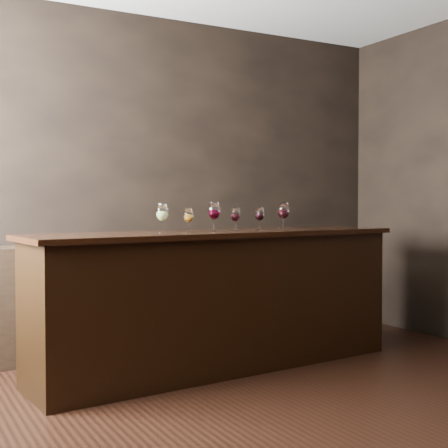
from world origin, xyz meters
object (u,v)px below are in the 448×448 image
glass_amber (188,216)px  glass_red_c (260,215)px  bar_counter (220,302)px  glass_red_a (214,211)px  back_bar_shelf (62,302)px  glass_red_b (235,215)px  glass_white (162,213)px  glass_red_d (283,211)px

glass_amber → glass_red_c: (0.61, 0.04, 0.00)m
bar_counter → glass_red_a: size_ratio=12.95×
back_bar_shelf → glass_red_b: glass_red_b is taller
glass_white → glass_red_c: (0.80, 0.03, -0.02)m
glass_white → back_bar_shelf: bearing=118.0°
glass_amber → glass_red_a: size_ratio=0.79×
glass_red_a → glass_red_c: size_ratio=1.23×
glass_white → glass_red_d: size_ratio=0.96×
glass_red_b → glass_red_d: bearing=-3.9°
glass_amber → glass_red_b: (0.39, 0.02, 0.00)m
glass_red_b → glass_white: bearing=-178.1°
glass_red_c → bar_counter: bearing=-179.3°
bar_counter → glass_white: (-0.46, -0.03, 0.65)m
bar_counter → glass_amber: size_ratio=16.40×
glass_red_d → bar_counter: bearing=175.8°
glass_amber → glass_red_a: 0.21m
glass_red_b → glass_red_a: bearing=-175.4°
glass_white → glass_red_d: bearing=-0.5°
glass_amber → glass_red_b: glass_red_b is taller
back_bar_shelf → glass_white: size_ratio=12.14×
bar_counter → glass_red_a: (-0.06, -0.03, 0.66)m
glass_red_a → glass_red_d: (0.59, -0.01, -0.00)m
bar_counter → glass_white: bearing=178.5°
glass_white → glass_red_b: (0.59, 0.02, -0.02)m
glass_red_b → glass_red_c: glass_red_c is taller
glass_amber → glass_red_d: size_ratio=0.81×
glass_red_d → glass_white: bearing=179.5°
glass_red_a → glass_red_b: 0.19m
glass_amber → bar_counter: bearing=6.9°
bar_counter → glass_amber: bearing=-178.4°
glass_red_d → glass_red_c: bearing=167.2°
bar_counter → glass_amber: 0.69m
glass_white → glass_red_b: 0.59m
bar_counter → glass_white: glass_white is taller
back_bar_shelf → glass_red_c: 1.67m
glass_red_c → back_bar_shelf: bearing=146.3°
glass_amber → glass_red_c: size_ratio=0.98×
back_bar_shelf → glass_white: (0.47, -0.88, 0.70)m
back_bar_shelf → glass_red_a: (0.87, -0.88, 0.70)m
glass_white → glass_red_a: (0.40, 0.00, 0.01)m
bar_counter → glass_red_c: 0.72m
glass_amber → back_bar_shelf: bearing=127.0°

